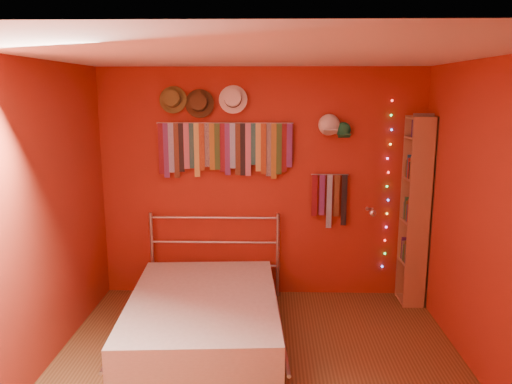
# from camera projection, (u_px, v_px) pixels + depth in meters

# --- Properties ---
(ground) EXTENTS (3.50, 3.50, 0.00)m
(ground) POSITION_uv_depth(u_px,v_px,m) (258.00, 379.00, 3.97)
(ground) COLOR brown
(ground) RESTS_ON ground
(back_wall) EXTENTS (3.50, 0.02, 2.50)m
(back_wall) POSITION_uv_depth(u_px,v_px,m) (262.00, 184.00, 5.44)
(back_wall) COLOR maroon
(back_wall) RESTS_ON ground
(right_wall) EXTENTS (0.02, 3.50, 2.50)m
(right_wall) POSITION_uv_depth(u_px,v_px,m) (495.00, 229.00, 3.68)
(right_wall) COLOR maroon
(right_wall) RESTS_ON ground
(left_wall) EXTENTS (0.02, 3.50, 2.50)m
(left_wall) POSITION_uv_depth(u_px,v_px,m) (27.00, 226.00, 3.77)
(left_wall) COLOR maroon
(left_wall) RESTS_ON ground
(ceiling) EXTENTS (3.50, 3.50, 0.02)m
(ceiling) POSITION_uv_depth(u_px,v_px,m) (258.00, 54.00, 3.47)
(ceiling) COLOR white
(ceiling) RESTS_ON back_wall
(tie_rack) EXTENTS (1.45, 0.03, 0.60)m
(tie_rack) POSITION_uv_depth(u_px,v_px,m) (225.00, 147.00, 5.30)
(tie_rack) COLOR #B7B7BC
(tie_rack) RESTS_ON back_wall
(small_tie_rack) EXTENTS (0.40, 0.03, 0.59)m
(small_tie_rack) POSITION_uv_depth(u_px,v_px,m) (330.00, 197.00, 5.38)
(small_tie_rack) COLOR #B7B7BC
(small_tie_rack) RESTS_ON back_wall
(fedora_olive) EXTENTS (0.29, 0.16, 0.28)m
(fedora_olive) POSITION_uv_depth(u_px,v_px,m) (172.00, 99.00, 5.18)
(fedora_olive) COLOR brown
(fedora_olive) RESTS_ON back_wall
(fedora_brown) EXTENTS (0.30, 0.16, 0.30)m
(fedora_brown) POSITION_uv_depth(u_px,v_px,m) (199.00, 103.00, 5.18)
(fedora_brown) COLOR #442E18
(fedora_brown) RESTS_ON back_wall
(fedora_white) EXTENTS (0.30, 0.16, 0.29)m
(fedora_white) POSITION_uv_depth(u_px,v_px,m) (233.00, 99.00, 5.17)
(fedora_white) COLOR white
(fedora_white) RESTS_ON back_wall
(cap_white) EXTENTS (0.20, 0.25, 0.20)m
(cap_white) POSITION_uv_depth(u_px,v_px,m) (329.00, 125.00, 5.24)
(cap_white) COLOR white
(cap_white) RESTS_ON back_wall
(cap_green) EXTENTS (0.17, 0.21, 0.17)m
(cap_green) POSITION_uv_depth(u_px,v_px,m) (343.00, 130.00, 5.24)
(cap_green) COLOR #1A7545
(cap_green) RESTS_ON back_wall
(fairy_lights) EXTENTS (0.06, 0.02, 1.84)m
(fairy_lights) POSITION_uv_depth(u_px,v_px,m) (388.00, 186.00, 5.36)
(fairy_lights) COLOR #FF3333
(fairy_lights) RESTS_ON back_wall
(reading_lamp) EXTENTS (0.08, 0.33, 0.10)m
(reading_lamp) POSITION_uv_depth(u_px,v_px,m) (372.00, 212.00, 5.21)
(reading_lamp) COLOR #B7B7BC
(reading_lamp) RESTS_ON back_wall
(bookshelf) EXTENTS (0.25, 0.34, 2.00)m
(bookshelf) POSITION_uv_depth(u_px,v_px,m) (419.00, 211.00, 5.22)
(bookshelf) COLOR #A76E4B
(bookshelf) RESTS_ON ground
(bed) EXTENTS (1.54, 1.99, 0.94)m
(bed) POSITION_uv_depth(u_px,v_px,m) (204.00, 315.00, 4.59)
(bed) COLOR #B7B7BC
(bed) RESTS_ON ground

